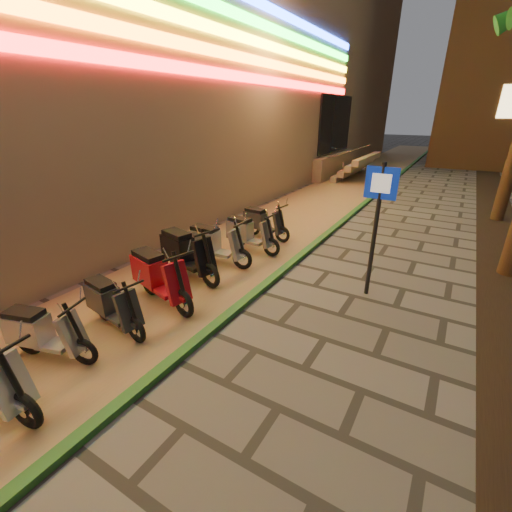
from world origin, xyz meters
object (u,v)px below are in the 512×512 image
Objects in this scene: scooter_5 at (110,303)px; scooter_7 at (185,252)px; pedestrian_sign at (377,213)px; scooter_10 at (262,222)px; scooter_8 at (214,243)px; scooter_9 at (247,233)px; scooter_6 at (157,276)px; scooter_4 at (41,332)px.

scooter_5 is 2.22m from scooter_7.
pedestrian_sign is 1.70× the size of scooter_10.
scooter_8 is 1.05× the size of scooter_9.
scooter_6 is 0.97× the size of scooter_7.
scooter_8 is at bearing -99.16° from scooter_9.
pedestrian_sign is 3.85m from scooter_8.
pedestrian_sign is at bearing -21.72° from scooter_10.
scooter_7 reaches higher than scooter_5.
scooter_9 is (0.07, 3.17, -0.05)m from scooter_6.
scooter_6 reaches higher than scooter_9.
pedestrian_sign reaches higher than scooter_5.
scooter_7 is (-0.26, 2.20, 0.10)m from scooter_5.
scooter_9 is (0.11, 4.22, 0.03)m from scooter_5.
scooter_9 is at bearing 167.94° from pedestrian_sign.
scooter_10 is at bearing 72.03° from scooter_4.
scooter_8 is 1.08× the size of scooter_10.
scooter_10 is (-0.19, 1.09, -0.02)m from scooter_9.
scooter_9 is 1.11m from scooter_10.
scooter_5 is at bearing -134.59° from pedestrian_sign.
scooter_7 is 1.14× the size of scooter_9.
pedestrian_sign is 4.23m from scooter_10.
scooter_5 is at bearing -90.44° from scooter_8.
scooter_6 is (-3.46, -2.39, -1.17)m from pedestrian_sign.
pedestrian_sign reaches higher than scooter_9.
pedestrian_sign reaches higher than scooter_6.
scooter_7 is at bearing 118.30° from scooter_6.
scooter_9 is at bearing -74.26° from scooter_10.
scooter_6 is at bearing -82.45° from scooter_10.
scooter_7 is at bearing -160.86° from pedestrian_sign.
scooter_6 is (0.23, 2.12, 0.10)m from scooter_4.
scooter_5 is 1.06m from scooter_6.
scooter_9 is (0.30, 5.29, 0.04)m from scooter_4.
scooter_7 is at bearing -97.32° from scooter_9.
scooter_6 reaches higher than scooter_4.
scooter_9 reaches higher than scooter_4.
scooter_9 is at bearing 74.56° from scooter_8.
scooter_9 is (-3.39, 0.78, -1.23)m from pedestrian_sign.
scooter_6 is 1.19m from scooter_7.
scooter_7 is 0.89m from scooter_8.
scooter_10 is at bearing 99.66° from scooter_7.
scooter_4 is at bearing -92.03° from scooter_5.
scooter_5 is at bearing -70.01° from scooter_7.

